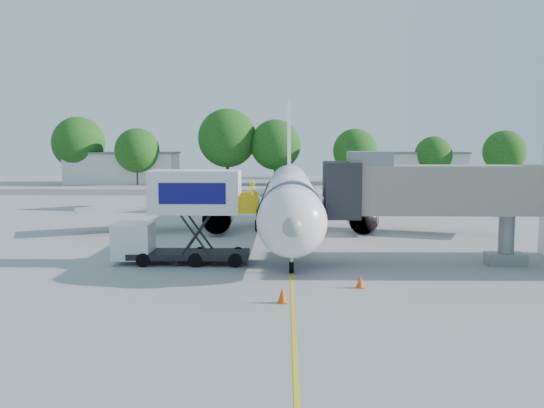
{
  "coord_description": "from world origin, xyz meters",
  "views": [
    {
      "loc": [
        -0.32,
        -42.05,
        7.23
      ],
      "look_at": [
        -1.2,
        -3.74,
        3.2
      ],
      "focal_mm": 40.0,
      "sensor_mm": 36.0,
      "label": 1
    }
  ],
  "objects_px": {
    "jet_bridge": "(430,191)",
    "ground_tug": "(342,304)",
    "aircraft": "(290,197)",
    "catering_hiloader": "(184,217)"
  },
  "relations": [
    {
      "from": "catering_hiloader",
      "to": "ground_tug",
      "type": "distance_m",
      "value": 14.21
    },
    {
      "from": "catering_hiloader",
      "to": "ground_tug",
      "type": "height_order",
      "value": "catering_hiloader"
    },
    {
      "from": "jet_bridge",
      "to": "ground_tug",
      "type": "distance_m",
      "value": 13.45
    },
    {
      "from": "aircraft",
      "to": "ground_tug",
      "type": "relative_size",
      "value": 9.55
    },
    {
      "from": "aircraft",
      "to": "jet_bridge",
      "type": "relative_size",
      "value": 2.71
    },
    {
      "from": "catering_hiloader",
      "to": "ground_tug",
      "type": "xyz_separation_m",
      "value": [
        8.18,
        -11.45,
        -2.0
      ]
    },
    {
      "from": "jet_bridge",
      "to": "catering_hiloader",
      "type": "distance_m",
      "value": 14.34
    },
    {
      "from": "aircraft",
      "to": "ground_tug",
      "type": "xyz_separation_m",
      "value": [
        1.92,
        -22.57,
        -2.18
      ]
    },
    {
      "from": "jet_bridge",
      "to": "ground_tug",
      "type": "relative_size",
      "value": 3.52
    },
    {
      "from": "aircraft",
      "to": "ground_tug",
      "type": "distance_m",
      "value": 22.76
    }
  ]
}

